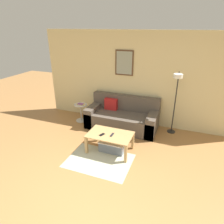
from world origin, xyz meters
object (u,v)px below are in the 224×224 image
object	(u,v)px
coffee_table	(110,137)
side_table	(81,111)
couch	(122,117)
storage_bin	(113,146)
cell_phone	(102,135)
book_stack	(81,104)
floor_lamp	(176,91)
remote_control	(112,135)

from	to	relation	value
coffee_table	side_table	bearing A→B (deg)	140.05
couch	storage_bin	distance (m)	1.20
couch	cell_phone	world-z (taller)	couch
storage_bin	cell_phone	world-z (taller)	cell_phone
book_stack	coffee_table	bearing A→B (deg)	-39.80
floor_lamp	side_table	world-z (taller)	floor_lamp
remote_control	storage_bin	bearing A→B (deg)	99.42
remote_control	cell_phone	bearing A→B (deg)	-160.56
couch	storage_bin	xyz separation A→B (m)	(0.16, -1.18, -0.17)
side_table	remote_control	size ratio (longest dim) A/B	3.49
couch	coffee_table	xyz separation A→B (m)	(0.11, -1.22, 0.07)
book_stack	remote_control	bearing A→B (deg)	-39.14
storage_bin	floor_lamp	size ratio (longest dim) A/B	0.36
coffee_table	storage_bin	bearing A→B (deg)	37.31
storage_bin	remote_control	world-z (taller)	remote_control
coffee_table	cell_phone	distance (m)	0.19
storage_bin	cell_phone	bearing A→B (deg)	-148.40
book_stack	cell_phone	size ratio (longest dim) A/B	1.78
book_stack	cell_phone	distance (m)	1.73
coffee_table	side_table	world-z (taller)	side_table
couch	remote_control	world-z (taller)	couch
side_table	cell_phone	world-z (taller)	side_table
floor_lamp	remote_control	distance (m)	1.87
coffee_table	remote_control	bearing A→B (deg)	-19.81
coffee_table	book_stack	distance (m)	1.79
coffee_table	cell_phone	bearing A→B (deg)	-150.44
side_table	couch	bearing A→B (deg)	2.74
floor_lamp	remote_control	bearing A→B (deg)	-133.19
side_table	remote_control	distance (m)	1.86
floor_lamp	side_table	xyz separation A→B (m)	(-2.60, -0.06, -0.90)
book_stack	remote_control	world-z (taller)	book_stack
storage_bin	remote_control	size ratio (longest dim) A/B	3.89
floor_lamp	cell_phone	size ratio (longest dim) A/B	11.72
cell_phone	side_table	bearing A→B (deg)	155.14
coffee_table	storage_bin	distance (m)	0.24
storage_bin	book_stack	world-z (taller)	book_stack
remote_control	cell_phone	distance (m)	0.22
coffee_table	book_stack	bearing A→B (deg)	140.20
floor_lamp	book_stack	world-z (taller)	floor_lamp
storage_bin	coffee_table	bearing A→B (deg)	-142.69
floor_lamp	remote_control	size ratio (longest dim) A/B	10.94
couch	storage_bin	world-z (taller)	couch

